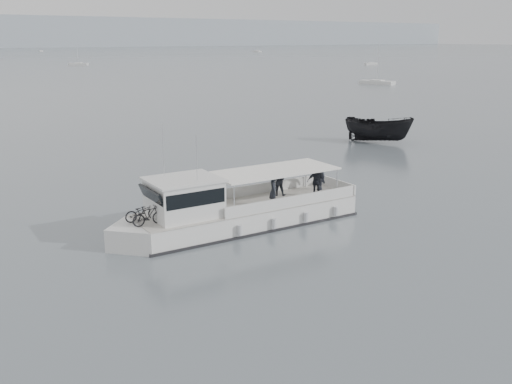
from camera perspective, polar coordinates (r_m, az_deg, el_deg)
ground at (r=28.15m, az=-9.71°, el=-3.36°), size 1400.00×1400.00×0.00m
tour_boat at (r=27.06m, az=-2.86°, el=-1.97°), size 12.81×3.93×5.33m
dark_motorboat at (r=50.89m, az=12.13°, el=6.16°), size 4.92×6.30×2.31m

